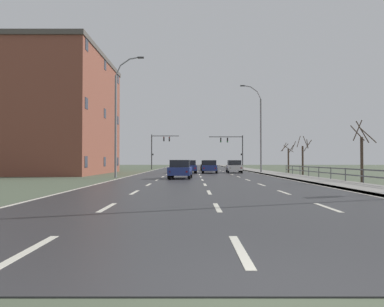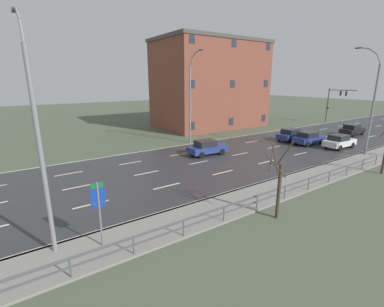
{
  "view_description": "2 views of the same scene",
  "coord_description": "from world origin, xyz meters",
  "views": [
    {
      "loc": [
        -0.8,
        -3.93,
        1.51
      ],
      "look_at": [
        -0.83,
        49.59,
        2.6
      ],
      "focal_mm": 33.37,
      "sensor_mm": 36.0,
      "label": 1
    },
    {
      "loc": [
        19.85,
        9.3,
        7.52
      ],
      "look_at": [
        0.0,
        22.84,
        1.02
      ],
      "focal_mm": 25.29,
      "sensor_mm": 36.0,
      "label": 2
    }
  ],
  "objects": [
    {
      "name": "sidewalk_right",
      "position": [
        8.43,
        60.0,
        0.06
      ],
      "size": [
        3.0,
        120.0,
        0.12
      ],
      "color": "gray",
      "rests_on": "ground"
    },
    {
      "name": "street_lamp_left_bank",
      "position": [
        -7.43,
        27.73,
        5.29
      ],
      "size": [
        2.59,
        0.24,
        10.83
      ],
      "color": "slate",
      "rests_on": "ground"
    },
    {
      "name": "bare_tree_mid",
      "position": [
        11.18,
        34.44,
        1.91
      ],
      "size": [
        1.51,
        1.66,
        4.25
      ],
      "color": "#423328",
      "rests_on": "ground"
    },
    {
      "name": "car_distant",
      "position": [
        -1.19,
        39.07,
        0.8
      ],
      "size": [
        1.98,
        4.17,
        1.57
      ],
      "rotation": [
        0.0,
        0.0,
        0.04
      ],
      "color": "navy",
      "rests_on": "ground"
    },
    {
      "name": "car_near_right",
      "position": [
        -1.77,
        25.93,
        0.8
      ],
      "size": [
        2.0,
        4.19,
        1.57
      ],
      "rotation": [
        0.0,
        0.0,
        -0.05
      ],
      "color": "navy",
      "rests_on": "ground"
    },
    {
      "name": "traffic_signal_right",
      "position": [
        6.4,
        57.29,
        4.09
      ],
      "size": [
        5.86,
        0.36,
        5.87
      ],
      "color": "#38383A",
      "rests_on": "ground"
    },
    {
      "name": "street_lamp_midground",
      "position": [
        7.43,
        39.43,
        5.26
      ],
      "size": [
        2.61,
        0.24,
        10.77
      ],
      "color": "slate",
      "rests_on": "ground"
    },
    {
      "name": "brick_building",
      "position": [
        -16.45,
        37.64,
        6.91
      ],
      "size": [
        11.1,
        17.36,
        13.8
      ],
      "color": "brown",
      "rests_on": "ground"
    },
    {
      "name": "traffic_signal_left",
      "position": [
        -6.73,
        58.67,
        4.2
      ],
      "size": [
        4.87,
        0.36,
        6.13
      ],
      "color": "#38383A",
      "rests_on": "ground"
    },
    {
      "name": "bare_tree_near",
      "position": [
        11.09,
        21.01,
        1.97
      ],
      "size": [
        1.51,
        1.31,
        4.43
      ],
      "color": "#423328",
      "rests_on": "ground"
    },
    {
      "name": "guardrail",
      "position": [
        9.85,
        20.81,
        0.71
      ],
      "size": [
        0.07,
        31.22,
        1.0
      ],
      "color": "#515459",
      "rests_on": "ground"
    },
    {
      "name": "car_far_right",
      "position": [
        1.33,
        39.03,
        0.8
      ],
      "size": [
        2.01,
        4.19,
        1.57
      ],
      "rotation": [
        0.0,
        0.0,
        -0.05
      ],
      "color": "navy",
      "rests_on": "ground"
    },
    {
      "name": "bare_tree_far",
      "position": [
        11.49,
        41.45,
        1.93
      ],
      "size": [
        1.69,
        1.75,
        3.97
      ],
      "color": "#423328",
      "rests_on": "ground"
    },
    {
      "name": "car_far_left",
      "position": [
        4.41,
        40.25,
        0.8
      ],
      "size": [
        1.95,
        4.16,
        1.57
      ],
      "rotation": [
        0.0,
        0.0,
        -0.04
      ],
      "color": "silver",
      "rests_on": "ground"
    },
    {
      "name": "road_asphalt_strip",
      "position": [
        0.0,
        59.99,
        0.01
      ],
      "size": [
        14.0,
        120.0,
        0.03
      ],
      "color": "#303033",
      "rests_on": "ground"
    },
    {
      "name": "car_mid_centre",
      "position": [
        1.41,
        49.41,
        0.8
      ],
      "size": [
        1.84,
        4.1,
        1.57
      ],
      "rotation": [
        0.0,
        0.0,
        0.0
      ],
      "color": "black",
      "rests_on": "ground"
    },
    {
      "name": "ground_plane",
      "position": [
        0.0,
        48.0,
        -0.06
      ],
      "size": [
        160.0,
        160.0,
        0.12
      ],
      "color": "#4C5642"
    }
  ]
}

